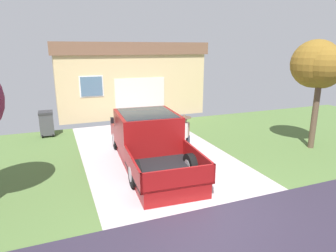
{
  "coord_description": "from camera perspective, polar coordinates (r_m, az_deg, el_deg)",
  "views": [
    {
      "loc": [
        -3.33,
        -5.74,
        3.88
      ],
      "look_at": [
        0.24,
        3.3,
        1.27
      ],
      "focal_mm": 31.33,
      "sensor_mm": 36.0,
      "label": 1
    }
  ],
  "objects": [
    {
      "name": "pickup_truck",
      "position": [
        10.29,
        -3.94,
        -2.62
      ],
      "size": [
        2.35,
        5.68,
        1.71
      ],
      "rotation": [
        0.0,
        0.0,
        -0.06
      ],
      "color": "maroon",
      "rests_on": "ground"
    },
    {
      "name": "person_with_hat",
      "position": [
        10.44,
        3.13,
        -1.39
      ],
      "size": [
        0.51,
        0.51,
        1.63
      ],
      "rotation": [
        0.0,
        0.0,
        3.27
      ],
      "color": "#333842",
      "rests_on": "ground"
    },
    {
      "name": "handbag",
      "position": [
        10.61,
        4.69,
        -5.74
      ],
      "size": [
        0.31,
        0.22,
        0.42
      ],
      "color": "#232328",
      "rests_on": "ground"
    },
    {
      "name": "house_with_garage",
      "position": [
        19.11,
        -8.53,
        9.51
      ],
      "size": [
        8.67,
        5.98,
        4.17
      ],
      "color": "#D1B682",
      "rests_on": "ground"
    },
    {
      "name": "neighbor_tree",
      "position": [
        12.6,
        27.37,
        10.32
      ],
      "size": [
        1.82,
        2.03,
        4.19
      ],
      "color": "brown",
      "rests_on": "ground"
    },
    {
      "name": "wheeled_trash_bin",
      "position": [
        14.26,
        -22.55,
        0.58
      ],
      "size": [
        0.6,
        0.72,
        1.13
      ],
      "color": "#424247",
      "rests_on": "ground"
    }
  ]
}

